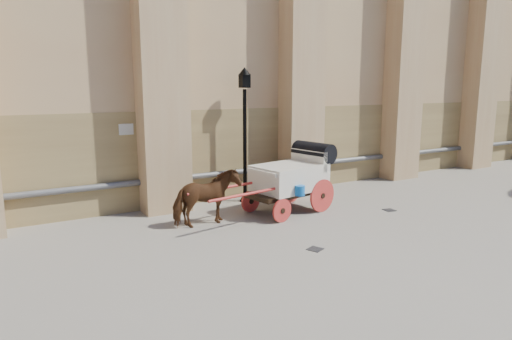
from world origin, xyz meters
TOP-DOWN VIEW (x-y plane):
  - ground at (0.00, 0.00)m, footprint 90.00×90.00m
  - horse at (-0.55, 1.60)m, footprint 1.86×0.95m
  - carriage at (2.34, 1.67)m, footprint 4.77×2.00m
  - street_lamp at (1.63, 3.38)m, footprint 0.40×0.40m
  - drain_grate_near at (0.85, -1.38)m, footprint 0.42×0.42m
  - drain_grate_far at (4.89, 0.16)m, footprint 0.36×0.36m

SIDE VIEW (x-z plane):
  - ground at x=0.00m, z-range 0.00..0.00m
  - drain_grate_near at x=0.85m, z-range 0.00..0.01m
  - drain_grate_far at x=4.89m, z-range 0.00..0.01m
  - horse at x=-0.55m, z-range 0.00..1.53m
  - carriage at x=2.34m, z-range 0.08..2.11m
  - street_lamp at x=1.63m, z-range 0.15..4.47m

